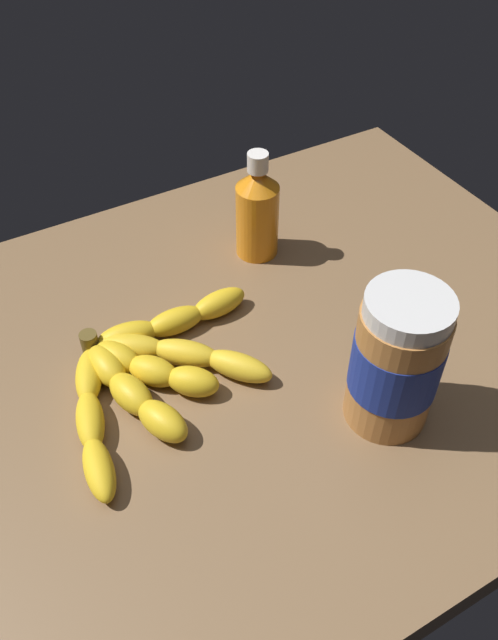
# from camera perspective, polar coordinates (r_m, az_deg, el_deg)

# --- Properties ---
(ground_plane) EXTENTS (0.89, 0.68, 0.04)m
(ground_plane) POSITION_cam_1_polar(r_m,az_deg,el_deg) (0.76, -0.16, -3.73)
(ground_plane) COLOR brown
(banana_bunch) EXTENTS (0.26, 0.21, 0.03)m
(banana_bunch) POSITION_cam_1_polar(r_m,az_deg,el_deg) (0.71, -8.82, -4.31)
(banana_bunch) COLOR yellow
(banana_bunch) RESTS_ON ground_plane
(peanut_butter_jar) EXTENTS (0.09, 0.09, 0.16)m
(peanut_butter_jar) POSITION_cam_1_polar(r_m,az_deg,el_deg) (0.64, 12.92, -3.61)
(peanut_butter_jar) COLOR #B27238
(peanut_butter_jar) RESTS_ON ground_plane
(honey_bottle) EXTENTS (0.06, 0.06, 0.15)m
(honey_bottle) POSITION_cam_1_polar(r_m,az_deg,el_deg) (0.83, 0.74, 9.65)
(honey_bottle) COLOR orange
(honey_bottle) RESTS_ON ground_plane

